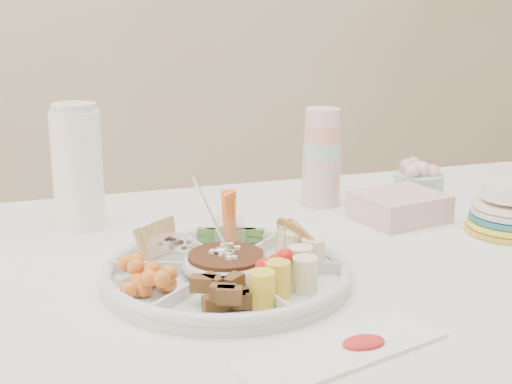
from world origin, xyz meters
name	(u,v)px	position (x,y,z in m)	size (l,w,h in m)	color
party_tray	(227,268)	(-0.20, -0.06, 0.78)	(0.38, 0.38, 0.04)	white
bean_dip	(227,264)	(-0.20, -0.06, 0.79)	(0.12, 0.12, 0.04)	#3B1F15
tortillas	(298,242)	(-0.07, -0.04, 0.80)	(0.10, 0.10, 0.06)	olive
carrot_cucumber	(230,218)	(-0.16, 0.06, 0.82)	(0.10, 0.10, 0.09)	orange
pita_raisins	(160,241)	(-0.29, 0.04, 0.80)	(0.11, 0.11, 0.06)	beige
cherries	(147,276)	(-0.33, -0.09, 0.79)	(0.12, 0.12, 0.05)	orange
granola_chunks	(222,294)	(-0.24, -0.19, 0.79)	(0.09, 0.09, 0.04)	#46331E
banana_tomato	(302,262)	(-0.11, -0.16, 0.82)	(0.12, 0.12, 0.10)	#D7CB77
cup_stack	(322,153)	(0.11, 0.29, 0.87)	(0.08, 0.08, 0.22)	silver
thermos	(78,166)	(-0.39, 0.29, 0.88)	(0.09, 0.09, 0.24)	white
flower_bowl	(419,180)	(0.33, 0.27, 0.80)	(0.11, 0.11, 0.08)	#80B18D
napkin_stack	(399,207)	(0.21, 0.14, 0.78)	(0.16, 0.14, 0.05)	beige
plate_stack	(512,205)	(0.37, 0.01, 0.81)	(0.17, 0.17, 0.11)	#E6D655
placemat	(342,350)	(-0.12, -0.32, 0.76)	(0.28, 0.09, 0.01)	white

